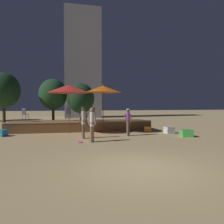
# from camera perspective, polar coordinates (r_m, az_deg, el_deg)

# --- Properties ---
(ground_plane) EXTENTS (120.00, 120.00, 0.00)m
(ground_plane) POSITION_cam_1_polar(r_m,az_deg,el_deg) (6.72, 7.64, -14.51)
(ground_plane) COLOR tan
(wooden_deck) EXTENTS (10.04, 2.84, 0.75)m
(wooden_deck) POSITION_cam_1_polar(r_m,az_deg,el_deg) (16.40, -8.27, -3.50)
(wooden_deck) COLOR brown
(wooden_deck) RESTS_ON ground
(patio_umbrella_0) EXTENTS (2.43, 2.43, 3.22)m
(patio_umbrella_0) POSITION_cam_1_polar(r_m,az_deg,el_deg) (14.65, -2.36, 5.99)
(patio_umbrella_0) COLOR brown
(patio_umbrella_0) RESTS_ON ground
(patio_umbrella_1) EXTENTS (2.80, 2.80, 3.28)m
(patio_umbrella_1) POSITION_cam_1_polar(r_m,az_deg,el_deg) (14.63, -11.27, 5.97)
(patio_umbrella_1) COLOR brown
(patio_umbrella_1) RESTS_ON ground
(cube_seat_0) EXTENTS (0.78, 0.78, 0.40)m
(cube_seat_0) POSITION_cam_1_polar(r_m,az_deg,el_deg) (14.66, -27.13, -4.90)
(cube_seat_0) COLOR #2D9EDB
(cube_seat_0) RESTS_ON ground
(cube_seat_1) EXTENTS (0.74, 0.74, 0.41)m
(cube_seat_1) POSITION_cam_1_polar(r_m,az_deg,el_deg) (13.59, 18.85, -5.28)
(cube_seat_1) COLOR #4CC651
(cube_seat_1) RESTS_ON ground
(cube_seat_2) EXTENTS (0.62, 0.62, 0.38)m
(cube_seat_2) POSITION_cam_1_polar(r_m,az_deg,el_deg) (15.40, 9.33, -4.41)
(cube_seat_2) COLOR orange
(cube_seat_2) RESTS_ON ground
(cube_seat_3) EXTENTS (0.58, 0.58, 0.43)m
(cube_seat_3) POSITION_cam_1_polar(r_m,az_deg,el_deg) (14.86, 14.69, -4.58)
(cube_seat_3) COLOR white
(cube_seat_3) RESTS_ON ground
(person_0) EXTENTS (0.51, 0.30, 1.76)m
(person_0) POSITION_cam_1_polar(r_m,az_deg,el_deg) (12.29, -7.48, -2.23)
(person_0) COLOR white
(person_0) RESTS_ON ground
(person_1) EXTENTS (0.45, 0.32, 1.74)m
(person_1) POSITION_cam_1_polar(r_m,az_deg,el_deg) (11.04, -5.26, -2.95)
(person_1) COLOR #997051
(person_1) RESTS_ON ground
(person_2) EXTENTS (0.42, 0.35, 1.65)m
(person_2) POSITION_cam_1_polar(r_m,az_deg,el_deg) (13.26, 4.23, -2.28)
(person_2) COLOR brown
(person_2) RESTS_ON ground
(bistro_chair_0) EXTENTS (0.48, 0.48, 0.90)m
(bistro_chair_0) POSITION_cam_1_polar(r_m,az_deg,el_deg) (16.96, -5.21, -0.07)
(bistro_chair_0) COLOR #2D3338
(bistro_chair_0) RESTS_ON wooden_deck
(bistro_chair_1) EXTENTS (0.44, 0.44, 0.90)m
(bistro_chair_1) POSITION_cam_1_polar(r_m,az_deg,el_deg) (17.10, -11.37, -0.08)
(bistro_chair_1) COLOR #2D3338
(bistro_chair_1) RESTS_ON wooden_deck
(bistro_chair_2) EXTENTS (0.48, 0.48, 0.90)m
(bistro_chair_2) POSITION_cam_1_polar(r_m,az_deg,el_deg) (16.58, -21.85, -0.25)
(bistro_chair_2) COLOR #47474C
(bistro_chair_2) RESTS_ON wooden_deck
(frisbee_disc) EXTENTS (0.27, 0.27, 0.03)m
(frisbee_disc) POSITION_cam_1_polar(r_m,az_deg,el_deg) (11.06, -8.31, -7.84)
(frisbee_disc) COLOR #E54C99
(frisbee_disc) RESTS_ON ground
(background_tree_0) EXTENTS (3.05, 3.05, 4.92)m
(background_tree_0) POSITION_cam_1_polar(r_m,az_deg,el_deg) (23.30, -26.46, 5.09)
(background_tree_0) COLOR #3D2B1C
(background_tree_0) RESTS_ON ground
(background_tree_1) EXTENTS (2.75, 2.75, 4.03)m
(background_tree_1) POSITION_cam_1_polar(r_m,az_deg,el_deg) (22.34, -8.16, 3.56)
(background_tree_1) COLOR #3D2B1C
(background_tree_1) RESTS_ON ground
(background_tree_3) EXTENTS (2.93, 2.93, 4.58)m
(background_tree_3) POSITION_cam_1_polar(r_m,az_deg,el_deg) (23.84, -15.15, 4.49)
(background_tree_3) COLOR #3D2B1C
(background_tree_3) RESTS_ON ground
(distant_building) EXTENTS (5.13, 3.70, 15.53)m
(distant_building) POSITION_cam_1_polar(r_m,az_deg,el_deg) (32.87, -7.78, 12.28)
(distant_building) COLOR gray
(distant_building) RESTS_ON ground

